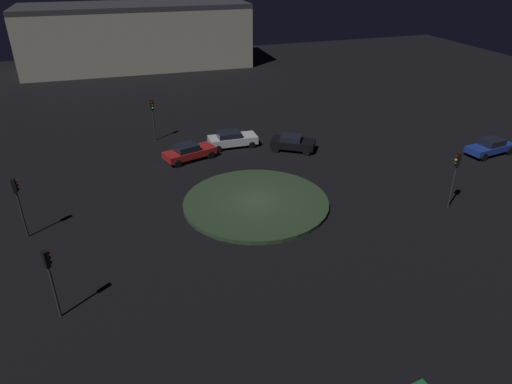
# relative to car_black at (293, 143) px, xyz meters

# --- Properties ---
(ground_plane) EXTENTS (115.90, 115.90, 0.00)m
(ground_plane) POSITION_rel_car_black_xyz_m (-6.35, -8.48, -0.74)
(ground_plane) COLOR black
(roundabout_island) EXTENTS (10.50, 10.50, 0.29)m
(roundabout_island) POSITION_rel_car_black_xyz_m (-6.35, -8.48, -0.59)
(roundabout_island) COLOR #2D4228
(roundabout_island) RESTS_ON ground_plane
(car_black) EXTENTS (4.26, 3.65, 1.39)m
(car_black) POSITION_rel_car_black_xyz_m (0.00, 0.00, 0.00)
(car_black) COLOR black
(car_black) RESTS_ON ground_plane
(car_red) EXTENTS (4.80, 3.02, 1.45)m
(car_red) POSITION_rel_car_black_xyz_m (-9.37, 0.89, 0.01)
(car_red) COLOR red
(car_red) RESTS_ON ground_plane
(car_blue) EXTENTS (4.70, 2.46, 1.44)m
(car_blue) POSITION_rel_car_black_xyz_m (16.36, -6.48, 0.01)
(car_blue) COLOR #1E38A5
(car_blue) RESTS_ON ground_plane
(car_white) EXTENTS (4.46, 2.20, 1.44)m
(car_white) POSITION_rel_car_black_xyz_m (-4.97, 2.64, 0.01)
(car_white) COLOR white
(car_white) RESTS_ON ground_plane
(traffic_light_east) EXTENTS (0.39, 0.36, 4.13)m
(traffic_light_east) POSITION_rel_car_black_xyz_m (6.51, -13.24, 2.21)
(traffic_light_east) COLOR #2D2D2D
(traffic_light_east) RESTS_ON ground_plane
(traffic_light_north) EXTENTS (0.36, 0.39, 3.94)m
(traffic_light_north) POSITION_rel_car_black_xyz_m (-11.54, 6.48, 2.08)
(traffic_light_north) COLOR #2D2D2D
(traffic_light_north) RESTS_ON ground_plane
(traffic_light_west) EXTENTS (0.36, 0.31, 4.13)m
(traffic_light_west) POSITION_rel_car_black_xyz_m (-21.56, -7.84, 2.20)
(traffic_light_west) COLOR #2D2D2D
(traffic_light_west) RESTS_ON ground_plane
(traffic_light_southwest) EXTENTS (0.40, 0.37, 3.98)m
(traffic_light_southwest) POSITION_rel_car_black_xyz_m (-19.30, -16.22, 2.10)
(traffic_light_southwest) COLOR #2D2D2D
(traffic_light_southwest) RESTS_ON ground_plane
(store_building) EXTENTS (33.50, 12.30, 9.19)m
(store_building) POSITION_rel_car_black_xyz_m (-9.57, 38.56, 3.86)
(store_building) COLOR #ADA893
(store_building) RESTS_ON ground_plane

